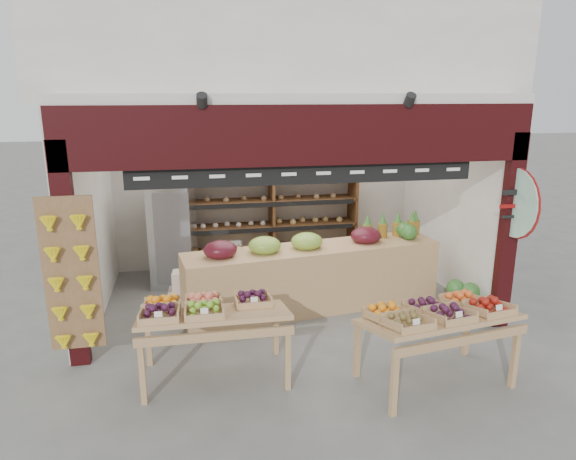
# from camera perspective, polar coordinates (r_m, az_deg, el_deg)

# --- Properties ---
(ground) EXTENTS (60.00, 60.00, 0.00)m
(ground) POSITION_cam_1_polar(r_m,az_deg,el_deg) (7.74, 0.20, -8.84)
(ground) COLOR #61615D
(ground) RESTS_ON ground
(shop_structure) EXTENTS (6.36, 5.12, 5.40)m
(shop_structure) POSITION_cam_1_polar(r_m,az_deg,el_deg) (8.70, -1.97, 20.23)
(shop_structure) COLOR silver
(shop_structure) RESTS_ON ground
(banana_board) EXTENTS (0.60, 0.15, 1.80)m
(banana_board) POSITION_cam_1_polar(r_m,az_deg,el_deg) (6.26, -22.94, -4.99)
(banana_board) COLOR olive
(banana_board) RESTS_ON ground
(gift_sign) EXTENTS (0.04, 0.93, 0.92)m
(gift_sign) POSITION_cam_1_polar(r_m,az_deg,el_deg) (7.25, 24.01, 2.74)
(gift_sign) COLOR silver
(gift_sign) RESTS_ON ground
(back_shelving) EXTENTS (3.09, 0.51, 1.90)m
(back_shelving) POSITION_cam_1_polar(r_m,az_deg,el_deg) (9.22, -1.82, 2.54)
(back_shelving) COLOR brown
(back_shelving) RESTS_ON ground
(refrigerator) EXTENTS (0.79, 0.79, 1.73)m
(refrigerator) POSITION_cam_1_polar(r_m,az_deg,el_deg) (8.66, -12.64, -0.50)
(refrigerator) COLOR silver
(refrigerator) RESTS_ON ground
(cardboard_stack) EXTENTS (0.94, 0.69, 0.60)m
(cardboard_stack) POSITION_cam_1_polar(r_m,az_deg,el_deg) (7.82, -9.82, -7.06)
(cardboard_stack) COLOR silver
(cardboard_stack) RESTS_ON ground
(mid_counter) EXTENTS (3.87, 1.27, 1.18)m
(mid_counter) POSITION_cam_1_polar(r_m,az_deg,el_deg) (7.61, 2.72, -5.04)
(mid_counter) COLOR tan
(mid_counter) RESTS_ON ground
(display_table_left) EXTENTS (1.64, 0.92, 1.04)m
(display_table_left) POSITION_cam_1_polar(r_m,az_deg,el_deg) (5.79, -9.40, -8.86)
(display_table_left) COLOR tan
(display_table_left) RESTS_ON ground
(display_table_right) EXTENTS (1.73, 1.14, 1.03)m
(display_table_right) POSITION_cam_1_polar(r_m,az_deg,el_deg) (5.84, 16.28, -9.02)
(display_table_right) COLOR tan
(display_table_right) RESTS_ON ground
(watermelon_pile) EXTENTS (0.69, 0.67, 0.51)m
(watermelon_pile) POSITION_cam_1_polar(r_m,az_deg,el_deg) (7.90, 19.37, -7.76)
(watermelon_pile) COLOR #194818
(watermelon_pile) RESTS_ON ground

